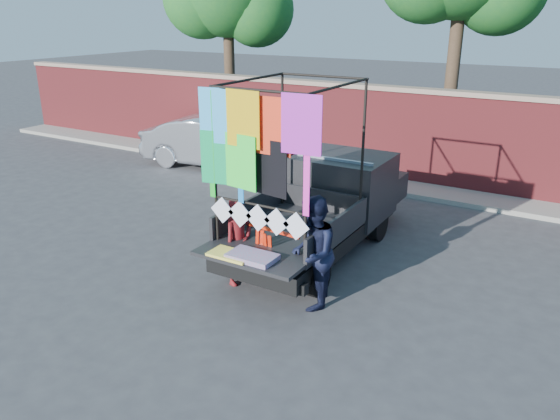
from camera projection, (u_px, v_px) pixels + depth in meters
The scene contains 8 objects.
ground at pixel (261, 278), 9.77m from camera, with size 90.00×90.00×0.00m, color #38383A.
brick_wall at pixel (398, 134), 14.97m from camera, with size 30.00×0.45×2.61m.
curb at pixel (386, 185), 14.84m from camera, with size 30.00×1.20×0.12m, color gray.
pickup_truck at pixel (331, 202), 11.03m from camera, with size 2.17×5.45×3.43m.
sedan at pixel (217, 142), 16.56m from camera, with size 1.59×4.57×1.51m, color silver.
woman at pixel (239, 242), 9.37m from camera, with size 0.56×0.37×1.53m, color maroon.
man at pixel (313, 253), 8.57m from camera, with size 0.90×0.70×1.86m, color black.
streamer_bundle at pixel (268, 241), 8.98m from camera, with size 1.00×0.14×0.68m.
Camera 1 is at (4.78, -7.35, 4.50)m, focal length 35.00 mm.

